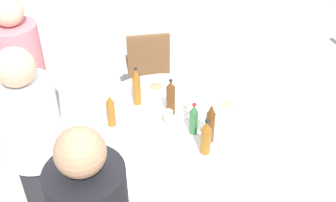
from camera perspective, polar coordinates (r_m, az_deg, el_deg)
name	(u,v)px	position (r m, az deg, el deg)	size (l,w,h in m)	color
ground_plane	(168,191)	(3.43, 0.00, -12.43)	(10.00, 10.00, 0.00)	#B7B2A8
dining_table	(168,137)	(3.02, 0.00, -5.03)	(1.30, 1.30, 0.74)	white
bottle_amber_east	(137,87)	(3.01, -4.42, 1.92)	(0.06, 0.06, 0.31)	#8C5619
bottle_amber_left	(206,138)	(2.61, 5.32, -5.13)	(0.07, 0.07, 0.26)	#8C5619
bottle_amber_outer	(111,111)	(2.84, -8.02, -1.38)	(0.06, 0.06, 0.27)	#8C5619
bottle_brown_right	(210,123)	(2.68, 5.96, -3.14)	(0.06, 0.06, 0.31)	#593314
bottle_green_near	(194,119)	(2.76, 3.62, -2.58)	(0.06, 0.06, 0.24)	#2D6B38
bottle_brown_north	(171,98)	(2.91, 0.38, 0.43)	(0.07, 0.07, 0.29)	#593314
wine_glass_right	(191,107)	(2.89, 3.22, -0.81)	(0.06, 0.06, 0.14)	white
wine_glass_near	(168,115)	(2.82, 0.05, -2.04)	(0.06, 0.06, 0.13)	white
plate_west	(156,87)	(3.24, -1.72, 1.93)	(0.21, 0.21, 0.04)	white
plate_front	(227,106)	(3.07, 8.26, -0.71)	(0.21, 0.21, 0.04)	white
plate_inner	(136,137)	(2.78, -4.49, -5.10)	(0.22, 0.22, 0.02)	white
spoon_left	(164,157)	(2.64, -0.51, -7.83)	(0.18, 0.02, 0.01)	silver
folded_napkin	(186,100)	(3.10, 2.60, 0.12)	(0.15, 0.15, 0.02)	white
person_east	(27,88)	(3.32, -19.19, 1.73)	(0.34, 0.34, 1.54)	#4C3F33
person_left	(40,162)	(2.58, -17.56, -8.16)	(0.34, 0.34, 1.61)	#26262B
chair_north	(148,63)	(4.02, -2.85, 5.35)	(0.56, 0.56, 0.87)	brown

